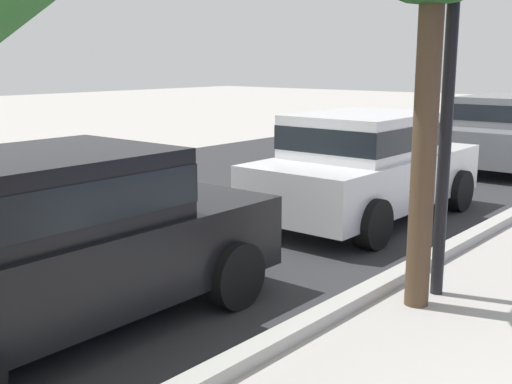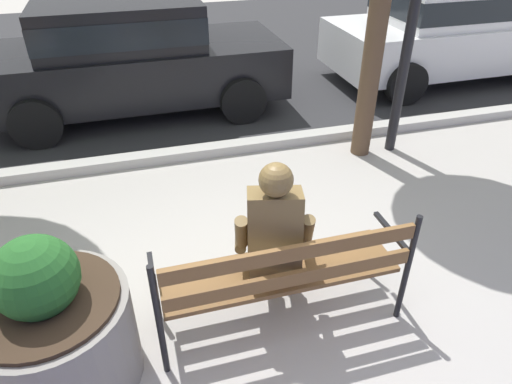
{
  "view_description": "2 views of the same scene",
  "coord_description": "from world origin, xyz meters",
  "views": [
    {
      "loc": [
        -3.43,
        -0.09,
        2.29
      ],
      "look_at": [
        2.09,
        4.57,
        0.8
      ],
      "focal_mm": 44.77,
      "sensor_mm": 36.0,
      "label": 1
    },
    {
      "loc": [
        -0.66,
        -2.1,
        2.75
      ],
      "look_at": [
        0.17,
        0.83,
        0.75
      ],
      "focal_mm": 32.33,
      "sensor_mm": 36.0,
      "label": 2
    }
  ],
  "objects": [
    {
      "name": "park_bench",
      "position": [
        0.17,
        0.12,
        0.54
      ],
      "size": [
        1.8,
        0.54,
        0.95
      ],
      "color": "brown",
      "rests_on": "ground"
    },
    {
      "name": "curb_stone",
      "position": [
        0.0,
        2.9,
        0.06
      ],
      "size": [
        60.0,
        0.2,
        0.12
      ],
      "primitive_type": "cube",
      "color": "#B2AFA8",
      "rests_on": "ground"
    },
    {
      "name": "parked_car_black",
      "position": [
        -0.6,
        4.57,
        0.84
      ],
      "size": [
        4.12,
        1.95,
        1.56
      ],
      "color": "black",
      "rests_on": "ground"
    },
    {
      "name": "ground_plane",
      "position": [
        0.0,
        0.0,
        0.0
      ],
      "size": [
        80.0,
        80.0,
        0.0
      ],
      "primitive_type": "plane",
      "color": "#ADA8A0"
    },
    {
      "name": "concrete_planter",
      "position": [
        -1.35,
        0.1,
        0.44
      ],
      "size": [
        0.99,
        0.99,
        1.15
      ],
      "color": "gray",
      "rests_on": "ground"
    },
    {
      "name": "bronze_statue_seated",
      "position": [
        0.16,
        0.33,
        0.67
      ],
      "size": [
        0.77,
        0.8,
        1.37
      ],
      "color": "brown",
      "rests_on": "ground"
    },
    {
      "name": "street_surface",
      "position": [
        0.0,
        7.5,
        0.0
      ],
      "size": [
        60.0,
        9.0,
        0.01
      ],
      "primitive_type": "cube",
      "color": "#2D2D30",
      "rests_on": "ground"
    },
    {
      "name": "parked_car_white",
      "position": [
        4.58,
        4.57,
        0.84
      ],
      "size": [
        4.12,
        1.95,
        1.56
      ],
      "color": "silver",
      "rests_on": "ground"
    }
  ]
}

